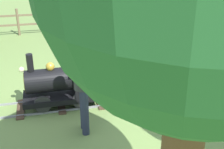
{
  "coord_description": "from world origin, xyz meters",
  "views": [
    {
      "loc": [
        -5.16,
        1.55,
        2.93
      ],
      "look_at": [
        0.0,
        0.31,
        0.55
      ],
      "focal_mm": 47.98,
      "sensor_mm": 36.0,
      "label": 1
    }
  ],
  "objects_px": {
    "conductor_person": "(83,79)",
    "passenger_car": "(160,76)",
    "locomotive": "(65,82)",
    "park_bench": "(137,37)"
  },
  "relations": [
    {
      "from": "passenger_car",
      "to": "locomotive",
      "type": "bearing_deg",
      "value": 90.0
    },
    {
      "from": "conductor_person",
      "to": "park_bench",
      "type": "height_order",
      "value": "conductor_person"
    },
    {
      "from": "park_bench",
      "to": "conductor_person",
      "type": "bearing_deg",
      "value": 150.16
    },
    {
      "from": "conductor_person",
      "to": "locomotive",
      "type": "bearing_deg",
      "value": 13.49
    },
    {
      "from": "locomotive",
      "to": "passenger_car",
      "type": "bearing_deg",
      "value": -90.0
    },
    {
      "from": "conductor_person",
      "to": "park_bench",
      "type": "distance_m",
      "value": 4.22
    },
    {
      "from": "passenger_car",
      "to": "conductor_person",
      "type": "bearing_deg",
      "value": 119.15
    },
    {
      "from": "passenger_car",
      "to": "park_bench",
      "type": "bearing_deg",
      "value": -8.0
    },
    {
      "from": "conductor_person",
      "to": "passenger_car",
      "type": "bearing_deg",
      "value": -60.85
    },
    {
      "from": "locomotive",
      "to": "conductor_person",
      "type": "distance_m",
      "value": 1.09
    }
  ]
}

